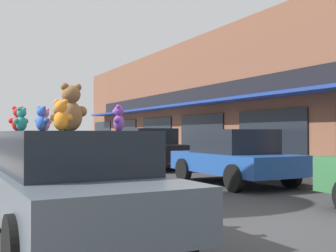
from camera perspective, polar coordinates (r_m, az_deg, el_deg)
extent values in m
plane|color=#333335|center=(7.00, 12.53, -13.25)|extent=(260.00, 260.00, 0.00)
cube|color=brown|center=(25.74, 18.33, 2.98)|extent=(14.40, 36.09, 6.45)
cube|color=navy|center=(20.91, 3.31, 2.96)|extent=(1.08, 30.31, 0.12)
cube|color=black|center=(21.21, 4.45, 4.39)|extent=(0.08, 28.87, 0.70)
cube|color=black|center=(16.96, 13.68, -1.22)|extent=(0.06, 3.92, 2.00)
cube|color=black|center=(21.13, 4.48, -1.18)|extent=(0.06, 3.92, 2.00)
cube|color=black|center=(25.65, -1.59, -1.13)|extent=(0.06, 3.92, 2.00)
cube|color=black|center=(30.38, -5.81, -1.09)|extent=(0.06, 3.92, 2.00)
cube|color=black|center=(35.23, -8.88, -1.06)|extent=(0.06, 3.92, 2.00)
cube|color=#4C5660|center=(6.01, -13.08, -8.97)|extent=(1.96, 4.55, 0.60)
cube|color=black|center=(5.96, -13.06, -3.40)|extent=(1.70, 2.51, 0.57)
cylinder|color=black|center=(7.65, -9.16, -9.52)|extent=(0.21, 0.71, 0.70)
cylinder|color=black|center=(4.53, -19.87, -15.49)|extent=(0.21, 0.71, 0.70)
cylinder|color=black|center=(5.13, 1.49, -13.81)|extent=(0.21, 0.71, 0.70)
ellipsoid|color=olive|center=(6.40, -13.01, 1.29)|extent=(0.37, 0.33, 0.44)
sphere|color=olive|center=(6.42, -12.99, 4.21)|extent=(0.31, 0.31, 0.28)
sphere|color=olive|center=(6.47, -12.15, 5.14)|extent=(0.13, 0.13, 0.12)
sphere|color=olive|center=(6.39, -13.84, 5.22)|extent=(0.13, 0.13, 0.12)
sphere|color=tan|center=(6.53, -13.38, 3.98)|extent=(0.12, 0.12, 0.11)
sphere|color=olive|center=(6.49, -11.62, 1.94)|extent=(0.18, 0.18, 0.16)
sphere|color=olive|center=(6.36, -14.58, 2.01)|extent=(0.18, 0.18, 0.16)
ellipsoid|color=teal|center=(5.46, -19.23, 0.31)|extent=(0.18, 0.17, 0.18)
sphere|color=teal|center=(5.46, -19.22, 1.70)|extent=(0.16, 0.16, 0.11)
sphere|color=teal|center=(5.49, -18.90, 2.15)|extent=(0.07, 0.07, 0.05)
sphere|color=teal|center=(5.44, -19.55, 2.18)|extent=(0.07, 0.07, 0.05)
sphere|color=#47CDC6|center=(5.50, -19.55, 1.61)|extent=(0.06, 0.06, 0.04)
sphere|color=teal|center=(5.51, -18.73, 0.62)|extent=(0.09, 0.09, 0.07)
sphere|color=teal|center=(5.42, -19.88, 0.66)|extent=(0.09, 0.09, 0.07)
ellipsoid|color=red|center=(6.31, -19.68, 0.33)|extent=(0.19, 0.17, 0.22)
sphere|color=red|center=(6.32, -19.67, 1.79)|extent=(0.16, 0.16, 0.14)
sphere|color=red|center=(6.32, -19.21, 2.28)|extent=(0.07, 0.07, 0.06)
sphere|color=red|center=(6.32, -20.12, 2.28)|extent=(0.07, 0.07, 0.06)
sphere|color=#FF4741|center=(6.38, -19.66, 1.70)|extent=(0.06, 0.06, 0.05)
sphere|color=red|center=(6.33, -18.88, 0.67)|extent=(0.09, 0.09, 0.08)
sphere|color=red|center=(6.33, -20.47, 0.68)|extent=(0.09, 0.09, 0.08)
ellipsoid|color=blue|center=(4.85, -16.78, 0.39)|extent=(0.16, 0.17, 0.17)
sphere|color=blue|center=(4.85, -16.78, 1.86)|extent=(0.15, 0.15, 0.11)
sphere|color=blue|center=(4.82, -16.46, 2.37)|extent=(0.06, 0.06, 0.04)
sphere|color=blue|center=(4.88, -17.09, 2.33)|extent=(0.06, 0.06, 0.04)
sphere|color=#548DFF|center=(4.88, -16.39, 1.76)|extent=(0.06, 0.06, 0.04)
sphere|color=blue|center=(4.80, -16.14, 0.75)|extent=(0.09, 0.09, 0.06)
sphere|color=blue|center=(4.90, -17.25, 0.72)|extent=(0.09, 0.09, 0.06)
ellipsoid|color=black|center=(7.09, -13.68, 0.17)|extent=(0.17, 0.14, 0.22)
sphere|color=black|center=(7.09, -13.67, 1.47)|extent=(0.14, 0.14, 0.14)
sphere|color=black|center=(7.10, -13.28, 1.90)|extent=(0.06, 0.06, 0.06)
sphere|color=black|center=(7.08, -14.06, 1.91)|extent=(0.06, 0.06, 0.06)
sphere|color=#3A3A3D|center=(7.15, -13.79, 1.39)|extent=(0.05, 0.05, 0.05)
sphere|color=black|center=(7.12, -13.02, 0.47)|extent=(0.08, 0.08, 0.08)
sphere|color=black|center=(7.08, -14.39, 0.49)|extent=(0.08, 0.08, 0.08)
ellipsoid|color=purple|center=(5.83, -6.68, 0.42)|extent=(0.21, 0.22, 0.23)
sphere|color=purple|center=(5.84, -6.68, 2.05)|extent=(0.20, 0.20, 0.14)
sphere|color=purple|center=(5.89, -6.59, 2.56)|extent=(0.08, 0.08, 0.06)
sphere|color=purple|center=(5.79, -6.77, 2.62)|extent=(0.08, 0.08, 0.06)
sphere|color=#BA67ED|center=(5.85, -7.27, 1.96)|extent=(0.07, 0.07, 0.05)
sphere|color=purple|center=(5.92, -6.65, 0.78)|extent=(0.11, 0.11, 0.08)
sphere|color=purple|center=(5.75, -6.97, 0.83)|extent=(0.11, 0.11, 0.08)
ellipsoid|color=pink|center=(5.95, -16.40, 0.28)|extent=(0.18, 0.17, 0.20)
sphere|color=pink|center=(5.95, -16.39, 1.67)|extent=(0.16, 0.16, 0.12)
sphere|color=pink|center=(5.98, -16.02, 2.12)|extent=(0.07, 0.07, 0.05)
sphere|color=pink|center=(5.94, -16.77, 2.15)|extent=(0.07, 0.07, 0.05)
sphere|color=#FFA3DA|center=(6.00, -16.64, 1.58)|extent=(0.06, 0.06, 0.05)
sphere|color=pink|center=(6.00, -15.79, 0.59)|extent=(0.09, 0.09, 0.07)
sphere|color=pink|center=(5.92, -17.12, 0.62)|extent=(0.09, 0.09, 0.07)
ellipsoid|color=orange|center=(4.79, -14.29, 0.68)|extent=(0.22, 0.21, 0.22)
sphere|color=orange|center=(4.80, -14.28, 2.58)|extent=(0.19, 0.19, 0.14)
sphere|color=orange|center=(4.78, -13.73, 3.23)|extent=(0.08, 0.08, 0.06)
sphere|color=orange|center=(4.82, -14.83, 3.21)|extent=(0.08, 0.08, 0.06)
sphere|color=#FFBA41|center=(4.85, -14.03, 2.45)|extent=(0.07, 0.07, 0.05)
sphere|color=orange|center=(4.77, -13.26, 1.13)|extent=(0.11, 0.11, 0.08)
sphere|color=orange|center=(4.84, -15.19, 1.11)|extent=(0.11, 0.11, 0.08)
cube|color=#1E4793|center=(12.40, 8.90, -4.92)|extent=(1.93, 4.22, 0.55)
cube|color=black|center=(12.37, 8.90, -2.06)|extent=(1.70, 2.15, 0.68)
cylinder|color=black|center=(13.01, 2.10, -5.97)|extent=(0.20, 0.70, 0.70)
cylinder|color=black|center=(14.03, 8.87, -5.59)|extent=(0.20, 0.70, 0.70)
cylinder|color=black|center=(10.81, 8.96, -6.98)|extent=(0.20, 0.70, 0.70)
cylinder|color=black|center=(12.02, 16.28, -6.34)|extent=(0.20, 0.70, 0.70)
cube|color=black|center=(17.70, -2.90, -3.53)|extent=(2.02, 4.52, 0.67)
cube|color=black|center=(17.68, -2.90, -1.39)|extent=(1.78, 2.33, 0.65)
cylinder|color=black|center=(18.64, -7.47, -4.43)|extent=(0.20, 0.70, 0.70)
cylinder|color=black|center=(19.40, -1.94, -4.30)|extent=(0.20, 0.70, 0.70)
cylinder|color=black|center=(16.04, -4.06, -5.01)|extent=(0.20, 0.70, 0.70)
cylinder|color=black|center=(16.92, 2.13, -4.80)|extent=(0.20, 0.70, 0.70)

